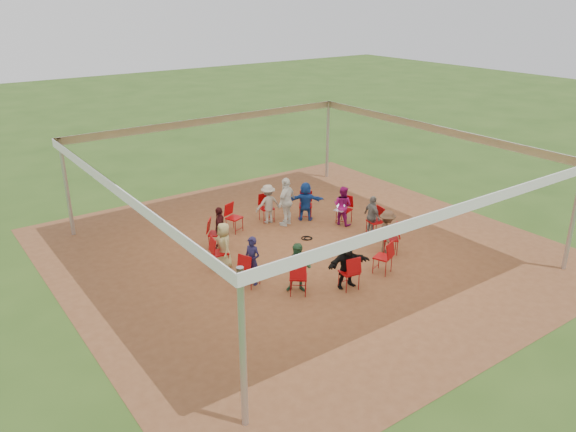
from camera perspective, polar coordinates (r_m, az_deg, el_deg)
ground at (r=16.14m, az=1.47°, el=-3.52°), size 80.00×80.00×0.00m
dirt_patch at (r=16.14m, az=1.47°, el=-3.50°), size 13.00×13.00×0.00m
tent at (r=15.28m, az=1.55°, el=4.56°), size 10.33×10.33×3.00m
chair_0 at (r=17.95m, az=5.73°, el=0.61°), size 0.56×0.55×0.90m
chair_1 at (r=18.25m, az=1.80°, el=1.08°), size 0.60×0.61×0.90m
chair_2 at (r=18.02m, az=-2.19°, el=0.80°), size 0.49×0.50×0.90m
chair_3 at (r=17.30m, az=-5.48°, el=-0.21°), size 0.55×0.56×0.90m
chair_4 at (r=16.23m, az=-7.32°, el=-1.81°), size 0.61×0.60×0.90m
chair_5 at (r=15.06m, az=-6.93°, el=-3.73°), size 0.50×0.49×0.90m
chair_6 at (r=14.11m, az=-3.94°, el=-5.43°), size 0.56×0.55×0.90m
chair_7 at (r=13.72m, az=1.06°, el=-6.23°), size 0.60×0.61×0.90m
chair_8 at (r=14.02m, az=6.23°, el=-5.71°), size 0.49×0.50×0.90m
chair_9 at (r=14.90m, az=9.60°, el=-4.16°), size 0.55×0.56×0.90m
chair_10 at (r=16.06m, az=10.38°, el=-2.25°), size 0.61×0.60×0.90m
chair_11 at (r=17.17m, az=8.85°, el=-0.55°), size 0.50×0.49×0.90m
person_seated_0 at (r=17.78m, az=5.57°, el=1.07°), size 0.55×0.70×1.27m
person_seated_1 at (r=18.07m, az=1.79°, el=1.51°), size 1.19×1.09×1.27m
person_seated_2 at (r=17.85m, az=-2.04°, el=1.24°), size 0.88×0.53×1.27m
person_seated_3 at (r=16.13m, az=-6.93°, el=-1.20°), size 0.77×0.82×1.27m
person_seated_4 at (r=15.01m, az=-6.53°, el=-2.99°), size 0.44×0.67×1.27m
person_seated_5 at (r=14.11m, az=-3.66°, el=-4.56°), size 0.45×0.54×1.27m
person_seated_6 at (r=13.74m, az=1.09°, el=-5.29°), size 0.70×0.67×1.27m
person_seated_7 at (r=14.02m, az=6.00°, el=-4.82°), size 1.23×0.63×1.27m
person_seated_8 at (r=15.97m, az=10.00°, el=-1.62°), size 0.83×0.89×1.27m
person_seated_9 at (r=17.03m, az=8.55°, el=-0.03°), size 0.50×0.80×1.27m
standing_person at (r=17.61m, az=-0.15°, el=1.48°), size 1.03×0.82×1.56m
cable_coil at (r=16.88m, az=1.95°, el=-2.27°), size 0.39×0.39×0.03m
laptop at (r=17.66m, az=5.31°, el=0.80°), size 0.34×0.38×0.22m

